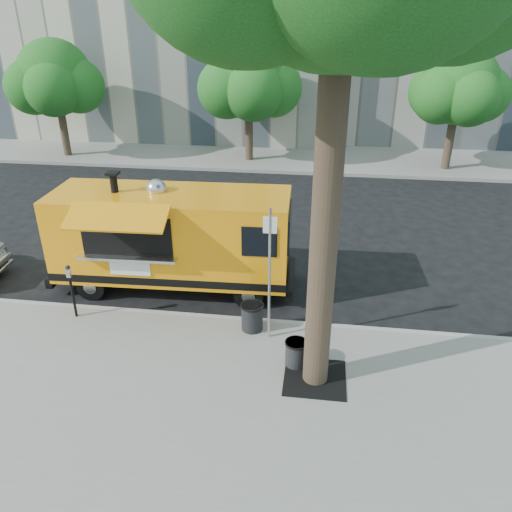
{
  "coord_description": "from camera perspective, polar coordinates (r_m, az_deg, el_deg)",
  "views": [
    {
      "loc": [
        2.5,
        -10.53,
        6.59
      ],
      "look_at": [
        1.06,
        0.0,
        1.33
      ],
      "focal_mm": 35.0,
      "sensor_mm": 36.0,
      "label": 1
    }
  ],
  "objects": [
    {
      "name": "sign_post",
      "position": [
        10.2,
        1.55,
        -1.38
      ],
      "size": [
        0.28,
        0.06,
        3.0
      ],
      "color": "silver",
      "rests_on": "sidewalk"
    },
    {
      "name": "far_tree_b",
      "position": [
        23.66,
        -0.84,
        19.64
      ],
      "size": [
        3.6,
        3.6,
        5.5
      ],
      "color": "#33261C",
      "rests_on": "far_sidewalk"
    },
    {
      "name": "far_tree_a",
      "position": [
        26.18,
        -21.98,
        18.4
      ],
      "size": [
        3.42,
        3.42,
        5.36
      ],
      "color": "#33261C",
      "rests_on": "far_sidewalk"
    },
    {
      "name": "far_sidewalk",
      "position": [
        25.03,
        1.81,
        11.23
      ],
      "size": [
        60.0,
        5.0,
        0.15
      ],
      "primitive_type": "cube",
      "color": "gray",
      "rests_on": "ground"
    },
    {
      "name": "sidewalk",
      "position": [
        9.56,
        -10.03,
        -17.15
      ],
      "size": [
        60.0,
        6.0,
        0.15
      ],
      "primitive_type": "cube",
      "color": "gray",
      "rests_on": "ground"
    },
    {
      "name": "tree_well",
      "position": [
        10.06,
        6.74,
        -13.66
      ],
      "size": [
        1.2,
        1.2,
        0.02
      ],
      "primitive_type": "cube",
      "color": "black",
      "rests_on": "sidewalk"
    },
    {
      "name": "food_truck",
      "position": [
        12.79,
        -9.69,
        2.15
      ],
      "size": [
        6.28,
        3.01,
        3.05
      ],
      "rotation": [
        0.0,
        0.0,
        0.03
      ],
      "color": "#FF970D",
      "rests_on": "ground"
    },
    {
      "name": "trash_bin_left",
      "position": [
        11.15,
        -0.45,
        -6.87
      ],
      "size": [
        0.52,
        0.52,
        0.63
      ],
      "color": "black",
      "rests_on": "sidewalk"
    },
    {
      "name": "trash_bin_right",
      "position": [
        10.18,
        4.58,
        -10.92
      ],
      "size": [
        0.46,
        0.46,
        0.55
      ],
      "color": "black",
      "rests_on": "sidewalk"
    },
    {
      "name": "ground",
      "position": [
        12.67,
        -4.77,
        -5.1
      ],
      "size": [
        120.0,
        120.0,
        0.0
      ],
      "primitive_type": "plane",
      "color": "black",
      "rests_on": "ground"
    },
    {
      "name": "parking_meter",
      "position": [
        12.08,
        -20.4,
        -3.14
      ],
      "size": [
        0.11,
        0.11,
        1.33
      ],
      "color": "black",
      "rests_on": "sidewalk"
    },
    {
      "name": "curb",
      "position": [
        11.87,
        -5.73,
        -7.11
      ],
      "size": [
        60.0,
        0.14,
        0.16
      ],
      "primitive_type": "cube",
      "color": "#999993",
      "rests_on": "ground"
    },
    {
      "name": "far_tree_c",
      "position": [
        23.76,
        22.18,
        17.58
      ],
      "size": [
        3.24,
        3.24,
        5.21
      ],
      "color": "#33261C",
      "rests_on": "far_sidewalk"
    }
  ]
}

